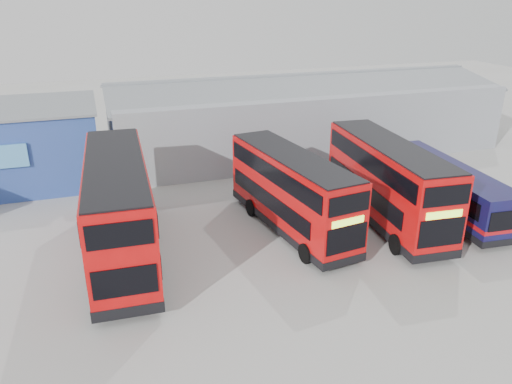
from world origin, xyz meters
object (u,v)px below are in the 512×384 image
double_decker_centre (291,193)px  double_decker_right (387,183)px  office_block (2,146)px  double_decker_left (119,210)px  single_decker_blue (445,189)px  maintenance_shed (299,114)px

double_decker_centre → double_decker_right: size_ratio=0.94×
office_block → double_decker_centre: 19.87m
double_decker_left → double_decker_right: size_ratio=1.07×
single_decker_blue → double_decker_right: bearing=5.4°
double_decker_centre → single_decker_blue: double_decker_centre is taller
maintenance_shed → double_decker_left: bearing=-136.3°
double_decker_left → double_decker_centre: 8.80m
double_decker_right → maintenance_shed: bearing=89.7°
single_decker_blue → double_decker_centre: bearing=1.0°
office_block → maintenance_shed: size_ratio=0.40×
double_decker_centre → single_decker_blue: 9.40m
maintenance_shed → double_decker_centre: size_ratio=2.99×
double_decker_left → double_decker_right: (14.15, -0.52, -0.18)m
maintenance_shed → double_decker_right: maintenance_shed is taller
double_decker_left → double_decker_centre: double_decker_left is taller
double_decker_left → single_decker_blue: bearing=-178.8°
maintenance_shed → double_decker_centre: bearing=-114.5°
double_decker_centre → double_decker_left: bearing=173.1°
office_block → single_decker_blue: size_ratio=1.18×
office_block → double_decker_right: size_ratio=1.14×
double_decker_right → single_decker_blue: 4.09m
office_block → single_decker_blue: 28.03m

